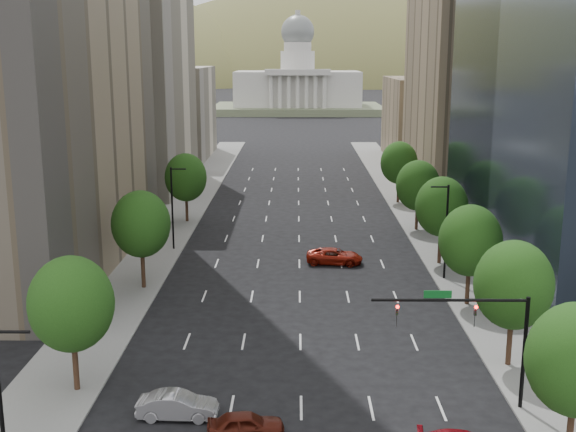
{
  "coord_description": "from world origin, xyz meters",
  "views": [
    {
      "loc": [
        -0.32,
        -9.07,
        20.61
      ],
      "look_at": [
        -0.98,
        46.42,
        8.0
      ],
      "focal_mm": 44.66,
      "sensor_mm": 36.0,
      "label": 1
    }
  ],
  "objects_px": {
    "capitol": "(298,88)",
    "car_red_far": "(335,256)",
    "traffic_signal": "(483,327)",
    "car_silver": "(178,406)",
    "car_maroon": "(246,425)"
  },
  "relations": [
    {
      "from": "car_red_far",
      "to": "capitol",
      "type": "bearing_deg",
      "value": 7.08
    },
    {
      "from": "traffic_signal",
      "to": "car_silver",
      "type": "distance_m",
      "value": 18.27
    },
    {
      "from": "car_silver",
      "to": "car_maroon",
      "type": "bearing_deg",
      "value": -115.25
    },
    {
      "from": "capitol",
      "to": "car_red_far",
      "type": "relative_size",
      "value": 10.69
    },
    {
      "from": "traffic_signal",
      "to": "car_red_far",
      "type": "distance_m",
      "value": 31.18
    },
    {
      "from": "traffic_signal",
      "to": "car_maroon",
      "type": "bearing_deg",
      "value": -166.15
    },
    {
      "from": "capitol",
      "to": "car_red_far",
      "type": "bearing_deg",
      "value": -88.93
    },
    {
      "from": "traffic_signal",
      "to": "car_maroon",
      "type": "relative_size",
      "value": 2.15
    },
    {
      "from": "traffic_signal",
      "to": "car_maroon",
      "type": "height_order",
      "value": "traffic_signal"
    },
    {
      "from": "car_silver",
      "to": "car_red_far",
      "type": "xyz_separation_m",
      "value": [
        10.69,
        31.34,
        0.01
      ]
    },
    {
      "from": "traffic_signal",
      "to": "car_silver",
      "type": "bearing_deg",
      "value": -175.87
    },
    {
      "from": "traffic_signal",
      "to": "capitol",
      "type": "height_order",
      "value": "capitol"
    },
    {
      "from": "car_silver",
      "to": "car_red_far",
      "type": "relative_size",
      "value": 0.83
    },
    {
      "from": "capitol",
      "to": "car_red_far",
      "type": "height_order",
      "value": "capitol"
    },
    {
      "from": "capitol",
      "to": "car_silver",
      "type": "height_order",
      "value": "capitol"
    }
  ]
}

